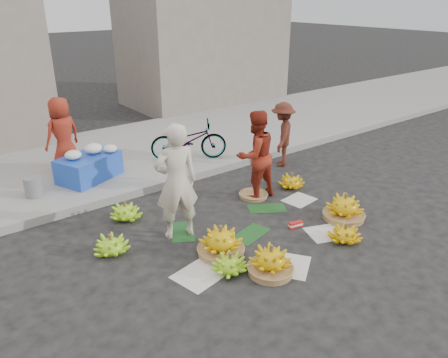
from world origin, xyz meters
TOP-DOWN VIEW (x-y plane):
  - ground at (0.00, 0.00)m, footprint 80.00×80.00m
  - curb at (0.00, 2.20)m, footprint 40.00×0.25m
  - sidewalk at (0.00, 4.30)m, footprint 40.00×4.00m
  - building_right at (4.50, 7.70)m, footprint 5.00×3.00m
  - newspaper_scatter at (0.00, -0.80)m, footprint 3.20×1.80m
  - banana_leaves at (-0.10, 0.20)m, footprint 2.00×1.00m
  - banana_bunch_0 at (-0.79, -0.36)m, footprint 0.71×0.71m
  - banana_bunch_1 at (-0.97, -0.80)m, footprint 0.49×0.49m
  - banana_bunch_2 at (-0.55, -1.14)m, footprint 0.60×0.60m
  - banana_bunch_3 at (0.90, -1.21)m, footprint 0.59×0.59m
  - banana_bunch_4 at (1.47, -0.74)m, footprint 0.77×0.77m
  - banana_bunch_5 at (1.68, 0.68)m, footprint 0.60×0.60m
  - banana_bunch_6 at (-2.05, 0.60)m, footprint 0.51×0.51m
  - banana_bunch_7 at (-1.43, 1.42)m, footprint 0.57×0.57m
  - basket_spare at (0.82, 0.81)m, footprint 0.65×0.65m
  - incense_stack at (0.61, -0.47)m, footprint 0.24×0.12m
  - vendor_cream at (-1.00, 0.45)m, footprint 0.74×0.58m
  - vendor_red at (0.85, 0.81)m, footprint 0.81×0.64m
  - man_striped at (2.37, 1.69)m, footprint 1.01×0.97m
  - flower_table at (-1.33, 3.17)m, footprint 1.33×1.10m
  - grey_bucket at (-2.43, 3.01)m, footprint 0.31×0.31m
  - flower_vendor at (-1.53, 3.92)m, footprint 0.83×0.65m
  - bicycle at (0.80, 2.94)m, footprint 1.27×1.70m

SIDE VIEW (x-z plane):
  - ground at x=0.00m, z-range 0.00..0.00m
  - newspaper_scatter at x=0.00m, z-range 0.00..0.01m
  - banana_leaves at x=-0.10m, z-range 0.00..0.01m
  - basket_spare at x=0.82m, z-range 0.00..0.06m
  - incense_stack at x=0.61m, z-range 0.01..0.10m
  - sidewalk at x=0.00m, z-range 0.00..0.12m
  - curb at x=0.00m, z-range 0.00..0.15m
  - banana_bunch_3 at x=0.90m, z-range -0.02..0.28m
  - banana_bunch_5 at x=1.68m, z-range -0.02..0.28m
  - banana_bunch_1 at x=-0.97m, z-range -0.02..0.28m
  - banana_bunch_6 at x=-2.05m, z-range -0.02..0.29m
  - banana_bunch_7 at x=-1.43m, z-range -0.02..0.31m
  - banana_bunch_2 at x=-0.55m, z-range -0.03..0.39m
  - banana_bunch_0 at x=-0.79m, z-range -0.03..0.42m
  - banana_bunch_4 at x=1.47m, z-range -0.03..0.43m
  - grey_bucket at x=-2.43m, z-range 0.12..0.48m
  - flower_table at x=-1.33m, z-range 0.06..0.72m
  - bicycle at x=0.80m, z-range 0.12..0.97m
  - man_striped at x=2.37m, z-range 0.00..1.38m
  - vendor_red at x=0.85m, z-range 0.00..1.62m
  - flower_vendor at x=-1.53m, z-range 0.12..1.62m
  - vendor_cream at x=-1.00m, z-range 0.00..1.79m
  - building_right at x=4.50m, z-range 0.00..5.00m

